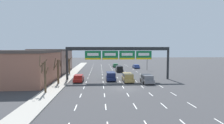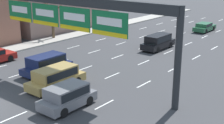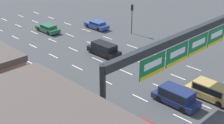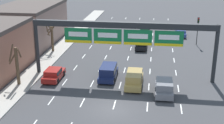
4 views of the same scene
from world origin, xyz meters
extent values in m
cube|color=white|center=(-6.60, 11.00, 0.01)|extent=(0.12, 2.00, 0.01)
cube|color=white|center=(-6.60, 16.00, 0.01)|extent=(0.12, 2.00, 0.01)
cube|color=white|center=(-6.60, 21.00, 0.01)|extent=(0.12, 2.00, 0.01)
cube|color=white|center=(-6.60, 26.00, 0.01)|extent=(0.12, 2.00, 0.01)
cube|color=white|center=(-6.60, 31.00, 0.01)|extent=(0.12, 2.00, 0.01)
cube|color=white|center=(-6.60, 36.00, 0.01)|extent=(0.12, 2.00, 0.01)
cube|color=white|center=(-6.60, 41.00, 0.01)|extent=(0.12, 2.00, 0.01)
cube|color=white|center=(-6.60, 46.00, 0.01)|extent=(0.12, 2.00, 0.01)
cube|color=white|center=(-3.30, 6.00, 0.01)|extent=(0.12, 2.00, 0.01)
cube|color=white|center=(-3.30, 11.00, 0.01)|extent=(0.12, 2.00, 0.01)
cube|color=white|center=(-3.30, 16.00, 0.01)|extent=(0.12, 2.00, 0.01)
cube|color=white|center=(-3.30, 21.00, 0.01)|extent=(0.12, 2.00, 0.01)
cube|color=white|center=(-3.30, 26.00, 0.01)|extent=(0.12, 2.00, 0.01)
cube|color=white|center=(-3.30, 31.00, 0.01)|extent=(0.12, 2.00, 0.01)
cube|color=white|center=(-3.30, 36.00, 0.01)|extent=(0.12, 2.00, 0.01)
cube|color=white|center=(-3.30, 41.00, 0.01)|extent=(0.12, 2.00, 0.01)
cube|color=white|center=(-3.30, 46.00, 0.01)|extent=(0.12, 2.00, 0.01)
cube|color=white|center=(0.00, 6.00, 0.01)|extent=(0.12, 2.00, 0.01)
cube|color=white|center=(0.00, 11.00, 0.01)|extent=(0.12, 2.00, 0.01)
cube|color=white|center=(0.00, 16.00, 0.01)|extent=(0.12, 2.00, 0.01)
cube|color=white|center=(0.00, 21.00, 0.01)|extent=(0.12, 2.00, 0.01)
cube|color=white|center=(0.00, 26.00, 0.01)|extent=(0.12, 2.00, 0.01)
cube|color=white|center=(0.00, 31.00, 0.01)|extent=(0.12, 2.00, 0.01)
cube|color=white|center=(0.00, 36.00, 0.01)|extent=(0.12, 2.00, 0.01)
cube|color=white|center=(0.00, 41.00, 0.01)|extent=(0.12, 2.00, 0.01)
cube|color=white|center=(0.00, 46.00, 0.01)|extent=(0.12, 2.00, 0.01)
cube|color=white|center=(3.30, 1.00, 0.01)|extent=(0.12, 2.00, 0.01)
cube|color=white|center=(3.30, 6.00, 0.01)|extent=(0.12, 2.00, 0.01)
cube|color=white|center=(3.30, 11.00, 0.01)|extent=(0.12, 2.00, 0.01)
cube|color=white|center=(3.30, 16.00, 0.01)|extent=(0.12, 2.00, 0.01)
cube|color=white|center=(3.30, 21.00, 0.01)|extent=(0.12, 2.00, 0.01)
cube|color=white|center=(3.30, 26.00, 0.01)|extent=(0.12, 2.00, 0.01)
cube|color=white|center=(3.30, 31.00, 0.01)|extent=(0.12, 2.00, 0.01)
cube|color=white|center=(3.30, 36.00, 0.01)|extent=(0.12, 2.00, 0.01)
cube|color=white|center=(6.60, 6.00, 0.01)|extent=(0.12, 2.00, 0.01)
cube|color=white|center=(6.60, 11.00, 0.01)|extent=(0.12, 2.00, 0.01)
cube|color=white|center=(6.60, 16.00, 0.01)|extent=(0.12, 2.00, 0.01)
cube|color=white|center=(6.60, 21.00, 0.01)|extent=(0.12, 2.00, 0.01)
cube|color=white|center=(6.60, 26.00, 0.01)|extent=(0.12, 2.00, 0.01)
cylinder|color=#232628|center=(10.70, 8.47, 3.45)|extent=(0.47, 0.47, 6.89)
cube|color=#232628|center=(0.00, 8.47, 6.54)|extent=(21.40, 0.60, 0.70)
cube|color=#116B38|center=(-5.32, 8.13, 5.20)|extent=(3.30, 0.08, 1.79)
cube|color=white|center=(-5.32, 8.09, 5.36)|extent=(2.31, 0.02, 0.57)
cube|color=yellow|center=(-5.32, 8.09, 4.46)|extent=(3.23, 0.02, 0.32)
cube|color=#116B38|center=(-1.77, 8.13, 5.20)|extent=(3.30, 0.08, 1.79)
cube|color=white|center=(-1.77, 8.09, 5.36)|extent=(2.31, 0.02, 0.57)
cube|color=yellow|center=(-1.77, 8.09, 4.46)|extent=(3.23, 0.02, 0.32)
cube|color=#116B38|center=(1.77, 8.13, 5.20)|extent=(3.30, 0.08, 1.79)
cube|color=white|center=(1.77, 8.09, 5.36)|extent=(2.31, 0.02, 0.57)
cube|color=yellow|center=(1.77, 8.09, 4.46)|extent=(3.23, 0.02, 0.32)
cube|color=#116B38|center=(5.32, 8.13, 5.20)|extent=(3.30, 0.08, 1.79)
cube|color=white|center=(5.32, 8.09, 5.36)|extent=(2.31, 0.02, 0.57)
cube|color=yellow|center=(5.32, 8.09, 4.46)|extent=(3.23, 0.02, 0.32)
cube|color=gray|center=(-17.28, 22.70, 2.98)|extent=(8.37, 15.61, 5.96)
cube|color=#19234C|center=(-1.67, 7.90, 0.48)|extent=(1.90, 4.61, 0.55)
cube|color=#19234C|center=(-1.67, 7.85, 1.21)|extent=(1.75, 3.23, 0.92)
cube|color=black|center=(-1.67, 7.85, 1.21)|extent=(1.79, 2.97, 0.66)
cylinder|color=black|center=(-2.53, 9.28, 0.33)|extent=(0.22, 0.66, 0.66)
cylinder|color=black|center=(-0.81, 9.28, 0.33)|extent=(0.22, 0.66, 0.66)
cylinder|color=black|center=(-2.53, 6.51, 0.33)|extent=(0.22, 0.66, 0.66)
cylinder|color=black|center=(-0.81, 6.51, 0.33)|extent=(0.22, 0.66, 0.66)
cylinder|color=black|center=(-8.92, 7.89, 0.33)|extent=(0.22, 0.66, 0.66)
cylinder|color=black|center=(-7.32, 7.89, 0.33)|extent=(0.22, 0.66, 0.66)
cube|color=black|center=(1.64, 21.54, 0.54)|extent=(1.79, 4.87, 0.69)
cube|color=black|center=(1.64, 21.49, 1.28)|extent=(1.65, 3.41, 0.79)
cube|color=black|center=(1.64, 21.49, 1.28)|extent=(1.69, 3.14, 0.57)
cylinder|color=black|center=(0.83, 23.00, 0.33)|extent=(0.22, 0.66, 0.66)
cylinder|color=black|center=(2.45, 23.00, 0.33)|extent=(0.22, 0.66, 0.66)
cylinder|color=black|center=(0.83, 20.08, 0.33)|extent=(0.22, 0.66, 0.66)
cylinder|color=black|center=(2.45, 20.08, 0.33)|extent=(0.22, 0.66, 0.66)
cube|color=slate|center=(4.96, 4.12, 0.52)|extent=(1.87, 3.95, 0.64)
cube|color=slate|center=(4.96, 4.08, 1.22)|extent=(1.72, 2.76, 0.76)
cube|color=black|center=(4.96, 4.08, 1.22)|extent=(1.76, 2.54, 0.55)
cylinder|color=black|center=(4.11, 5.30, 0.33)|extent=(0.22, 0.66, 0.66)
cylinder|color=black|center=(5.80, 5.30, 0.33)|extent=(0.22, 0.66, 0.66)
cylinder|color=black|center=(4.11, 2.94, 0.33)|extent=(0.22, 0.66, 0.66)
cylinder|color=black|center=(5.80, 2.94, 0.33)|extent=(0.22, 0.66, 0.66)
cube|color=#A88947|center=(1.60, 6.10, 0.52)|extent=(1.87, 4.83, 0.64)
cube|color=#A88947|center=(1.60, 6.06, 1.25)|extent=(1.72, 3.38, 0.82)
cube|color=black|center=(1.60, 6.06, 1.25)|extent=(1.75, 3.11, 0.59)
cylinder|color=black|center=(0.76, 7.55, 0.33)|extent=(0.22, 0.66, 0.66)
cylinder|color=black|center=(2.45, 7.55, 0.33)|extent=(0.22, 0.66, 0.66)
cylinder|color=black|center=(0.76, 4.66, 0.33)|extent=(0.22, 0.66, 0.66)
cylinder|color=black|center=(2.45, 4.66, 0.33)|extent=(0.22, 0.66, 0.66)
cube|color=#235B38|center=(1.70, 34.69, 0.49)|extent=(1.76, 4.55, 0.59)
cube|color=#235B38|center=(1.70, 34.42, 1.02)|extent=(1.62, 2.37, 0.47)
cube|color=black|center=(1.70, 34.42, 1.02)|extent=(1.66, 2.18, 0.34)
cylinder|color=black|center=(0.91, 36.06, 0.33)|extent=(0.22, 0.66, 0.66)
cylinder|color=black|center=(2.49, 36.06, 0.33)|extent=(0.22, 0.66, 0.66)
cylinder|color=black|center=(0.91, 33.33, 0.33)|extent=(0.22, 0.66, 0.66)
cylinder|color=black|center=(2.49, 33.33, 0.33)|extent=(0.22, 0.66, 0.66)
cylinder|color=brown|center=(-11.80, 17.49, 2.10)|extent=(0.37, 0.37, 3.89)
cylinder|color=brown|center=(-12.16, 17.82, 3.24)|extent=(0.86, 0.91, 1.16)
cylinder|color=brown|center=(-11.71, 17.85, 3.69)|extent=(0.89, 0.38, 1.08)
cylinder|color=brown|center=(-12.02, 16.82, 4.23)|extent=(1.50, 0.62, 1.56)
cylinder|color=brown|center=(-12.01, 18.34, 3.72)|extent=(1.83, 0.60, 1.39)
cylinder|color=brown|center=(-12.34, 17.04, 3.72)|extent=(1.12, 1.28, 1.82)
camera|label=1|loc=(-3.93, -27.98, 6.37)|focal=28.00mm
camera|label=2|loc=(19.34, -9.05, 9.15)|focal=50.00mm
camera|label=3|loc=(-24.23, -6.21, 16.21)|focal=50.00mm
camera|label=4|loc=(3.70, -26.95, 14.27)|focal=50.00mm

